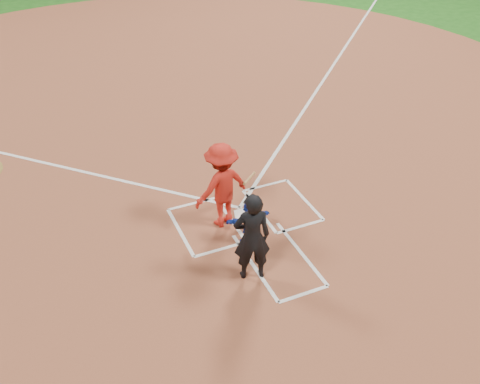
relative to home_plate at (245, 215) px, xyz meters
name	(u,v)px	position (x,y,z in m)	size (l,w,h in m)	color
ground	(245,215)	(0.00, 0.00, -0.02)	(120.00, 120.00, 0.00)	#1A5314
home_plate_dirt	(168,111)	(0.00, 6.00, -0.01)	(28.00, 28.00, 0.01)	brown
home_plate	(245,215)	(0.00, 0.00, 0.00)	(0.60, 0.60, 0.02)	white
catcher	(250,222)	(-0.30, -0.92, 0.54)	(1.01, 0.32, 1.09)	navy
umpire	(252,237)	(-0.71, -1.90, 0.99)	(0.73, 0.48, 1.99)	black
chalk_markings	(175,120)	(0.00, 5.29, -0.01)	(28.35, 17.32, 0.01)	white
batter_at_plate	(222,186)	(-0.58, -0.05, 1.01)	(1.62, 1.02, 2.03)	red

